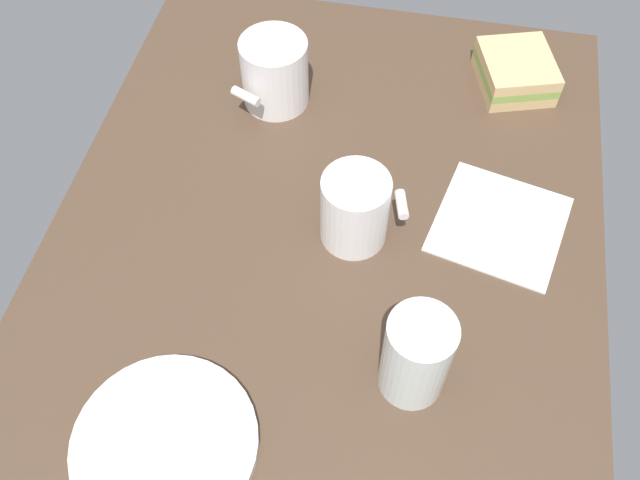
{
  "coord_description": "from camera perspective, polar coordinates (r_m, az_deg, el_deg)",
  "views": [
    {
      "loc": [
        -42.38,
        -8.47,
        68.57
      ],
      "look_at": [
        0.0,
        0.0,
        5.0
      ],
      "focal_mm": 39.03,
      "sensor_mm": 36.0,
      "label": 1
    }
  ],
  "objects": [
    {
      "name": "tabletop",
      "position": [
        0.8,
        0.0,
        -1.61
      ],
      "size": [
        90.0,
        64.0,
        2.0
      ],
      "primitive_type": "cube",
      "color": "#4C3828",
      "rests_on": "ground"
    },
    {
      "name": "paper_napkin",
      "position": [
        0.84,
        14.49,
        1.27
      ],
      "size": [
        17.15,
        17.15,
        0.3
      ],
      "primitive_type": "cube",
      "rotation": [
        0.0,
        0.0,
        -0.22
      ],
      "color": "white",
      "rests_on": "tabletop"
    },
    {
      "name": "coffee_mug_spare",
      "position": [
        0.92,
        -3.75,
        13.6
      ],
      "size": [
        11.08,
        8.75,
        9.39
      ],
      "color": "white",
      "rests_on": "tabletop"
    },
    {
      "name": "sandwich_main",
      "position": [
        0.99,
        15.75,
        13.15
      ],
      "size": [
        12.45,
        11.8,
        4.4
      ],
      "color": "#DBB77A",
      "rests_on": "tabletop"
    },
    {
      "name": "glass_of_milk",
      "position": [
        0.68,
        7.83,
        -9.68
      ],
      "size": [
        6.62,
        6.62,
        11.35
      ],
      "color": "silver",
      "rests_on": "tabletop"
    },
    {
      "name": "coffee_mug_milky",
      "position": [
        0.77,
        2.9,
        2.58
      ],
      "size": [
        7.67,
        9.89,
        9.38
      ],
      "color": "white",
      "rests_on": "tabletop"
    },
    {
      "name": "plate_of_food",
      "position": [
        0.71,
        -12.59,
        -15.97
      ],
      "size": [
        18.0,
        18.0,
        1.2
      ],
      "color": "white",
      "rests_on": "tabletop"
    }
  ]
}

